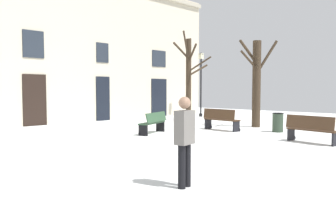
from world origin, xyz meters
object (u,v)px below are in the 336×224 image
object	(u,v)px
tree_center	(189,75)
bench_facing_shops	(311,129)
tree_left_of_center	(256,81)
bench_back_to_back_left	(221,119)
bench_near_center_tree	(153,122)
streetlamp	(201,78)
person_by_shop_door	(185,138)
litter_bin	(278,122)

from	to	relation	value
tree_center	bench_facing_shops	bearing A→B (deg)	-113.01
tree_left_of_center	bench_back_to_back_left	bearing A→B (deg)	169.81
bench_near_center_tree	streetlamp	bearing A→B (deg)	-173.39
streetlamp	bench_near_center_tree	world-z (taller)	streetlamp
bench_near_center_tree	person_by_shop_door	xyz separation A→B (m)	(-5.06, -6.08, 0.46)
litter_bin	bench_near_center_tree	distance (m)	5.24
streetlamp	bench_facing_shops	xyz separation A→B (m)	(-6.56, -9.90, -2.08)
streetlamp	litter_bin	bearing A→B (deg)	-120.11
bench_near_center_tree	person_by_shop_door	world-z (taller)	person_by_shop_door
litter_bin	bench_facing_shops	bearing A→B (deg)	-133.38
tree_left_of_center	person_by_shop_door	distance (m)	11.17
litter_bin	bench_near_center_tree	size ratio (longest dim) A/B	0.46
streetlamp	tree_center	bearing A→B (deg)	-153.12
bench_back_to_back_left	bench_facing_shops	xyz separation A→B (m)	(-0.98, -4.34, -0.01)
tree_center	person_by_shop_door	world-z (taller)	tree_center
litter_bin	bench_facing_shops	xyz separation A→B (m)	(-2.13, -2.25, 0.07)
tree_left_of_center	litter_bin	distance (m)	2.70
person_by_shop_door	tree_center	bearing A→B (deg)	-148.35
streetlamp	bench_back_to_back_left	xyz separation A→B (m)	(-5.59, -5.56, -2.07)
litter_bin	person_by_shop_door	world-z (taller)	person_by_shop_door
tree_center	bench_back_to_back_left	bearing A→B (deg)	-122.61
bench_back_to_back_left	person_by_shop_door	size ratio (longest dim) A/B	1.04
bench_back_to_back_left	bench_near_center_tree	size ratio (longest dim) A/B	0.99
streetlamp	bench_back_to_back_left	world-z (taller)	streetlamp
bench_back_to_back_left	tree_center	bearing A→B (deg)	-29.05
streetlamp	person_by_shop_door	size ratio (longest dim) A/B	2.53
streetlamp	litter_bin	size ratio (longest dim) A/B	5.20
tree_center	person_by_shop_door	bearing A→B (deg)	-139.93
litter_bin	person_by_shop_door	bearing A→B (deg)	-163.39
bench_near_center_tree	litter_bin	bearing A→B (deg)	119.69
bench_facing_shops	bench_near_center_tree	bearing A→B (deg)	26.96
litter_bin	bench_facing_shops	world-z (taller)	bench_facing_shops
tree_left_of_center	litter_bin	size ratio (longest dim) A/B	5.28
streetlamp	bench_facing_shops	world-z (taller)	streetlamp
bench_facing_shops	tree_left_of_center	bearing A→B (deg)	-31.14
tree_left_of_center	bench_facing_shops	size ratio (longest dim) A/B	2.41
streetlamp	bench_near_center_tree	bearing A→B (deg)	-153.16
streetlamp	tree_left_of_center	bearing A→B (deg)	-119.02
bench_near_center_tree	person_by_shop_door	bearing A→B (deg)	30.02
tree_left_of_center	bench_back_to_back_left	distance (m)	2.88
tree_center	litter_bin	size ratio (longest dim) A/B	6.08
tree_left_of_center	streetlamp	distance (m)	6.83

